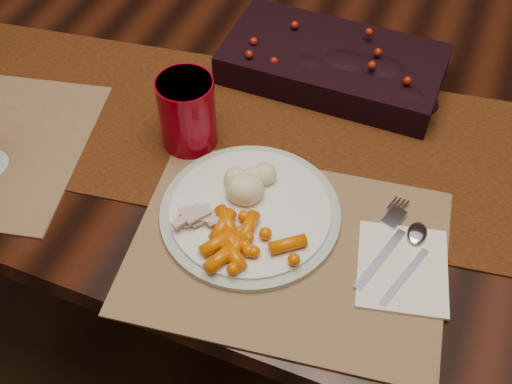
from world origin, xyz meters
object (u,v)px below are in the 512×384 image
at_px(dining_table, 320,226).
at_px(placemat_main, 288,251).
at_px(mashed_potatoes, 250,176).
at_px(red_cup, 187,112).
at_px(napkin, 402,268).
at_px(baby_carrots, 248,243).
at_px(centerpiece, 333,60).
at_px(dinner_plate, 250,212).
at_px(turkey_shreds, 196,221).

xyz_separation_m(dining_table, placemat_main, (0.03, -0.33, 0.38)).
relative_size(mashed_potatoes, red_cup, 0.68).
xyz_separation_m(placemat_main, napkin, (0.15, 0.03, 0.00)).
relative_size(dining_table, baby_carrots, 15.01).
xyz_separation_m(centerpiece, mashed_potatoes, (-0.03, -0.30, 0.00)).
bearing_deg(centerpiece, napkin, -58.73).
bearing_deg(red_cup, dinner_plate, -35.68).
distance_m(turkey_shreds, napkin, 0.29).
bearing_deg(dinner_plate, centerpiece, 87.39).
distance_m(turkey_shreds, red_cup, 0.18).
distance_m(mashed_potatoes, napkin, 0.25).
distance_m(baby_carrots, mashed_potatoes, 0.11).
relative_size(centerpiece, dinner_plate, 1.41).
distance_m(napkin, red_cup, 0.39).
bearing_deg(dinner_plate, dining_table, 82.43).
relative_size(placemat_main, dinner_plate, 1.65).
bearing_deg(dinner_plate, napkin, -2.13).
bearing_deg(napkin, placemat_main, 177.63).
bearing_deg(dinner_plate, baby_carrots, -69.86).
xyz_separation_m(dining_table, mashed_potatoes, (-0.06, -0.26, 0.42)).
bearing_deg(placemat_main, baby_carrots, -159.15).
xyz_separation_m(placemat_main, dinner_plate, (-0.07, 0.04, 0.01)).
relative_size(centerpiece, baby_carrots, 3.08).
bearing_deg(turkey_shreds, placemat_main, 6.95).
height_order(dining_table, centerpiece, centerpiece).
height_order(centerpiece, dinner_plate, centerpiece).
xyz_separation_m(mashed_potatoes, turkey_shreds, (-0.04, -0.09, -0.02)).
height_order(placemat_main, baby_carrots, baby_carrots).
xyz_separation_m(dinner_plate, baby_carrots, (0.02, -0.06, 0.02)).
bearing_deg(centerpiece, baby_carrots, -88.87).
bearing_deg(placemat_main, red_cup, 139.02).
bearing_deg(baby_carrots, red_cup, 135.16).
bearing_deg(dining_table, placemat_main, -84.48).
distance_m(placemat_main, red_cup, 0.27).
distance_m(dining_table, mashed_potatoes, 0.49).
bearing_deg(placemat_main, napkin, 2.67).
xyz_separation_m(dining_table, red_cup, (-0.19, -0.19, 0.44)).
relative_size(mashed_potatoes, napkin, 0.58).
xyz_separation_m(centerpiece, placemat_main, (0.06, -0.38, -0.04)).
relative_size(baby_carrots, napkin, 0.85).
bearing_deg(placemat_main, dinner_plate, 144.80).
relative_size(turkey_shreds, red_cup, 0.52).
bearing_deg(placemat_main, centerpiece, 90.66).
height_order(dining_table, turkey_shreds, turkey_shreds).
height_order(dinner_plate, baby_carrots, baby_carrots).
distance_m(dining_table, dinner_plate, 0.49).
xyz_separation_m(napkin, red_cup, (-0.37, 0.11, 0.06)).
xyz_separation_m(dining_table, napkin, (0.19, -0.31, 0.38)).
bearing_deg(dining_table, baby_carrots, -92.56).
bearing_deg(mashed_potatoes, centerpiece, 83.93).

